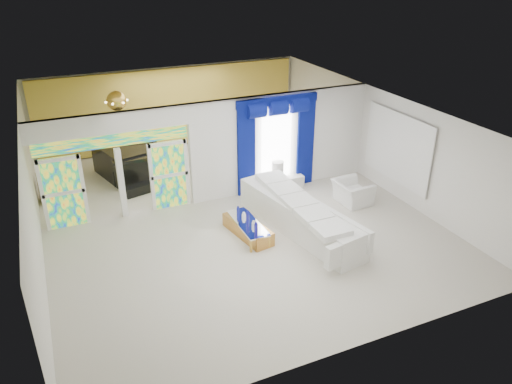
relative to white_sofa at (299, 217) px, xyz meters
name	(u,v)px	position (x,y,z in m)	size (l,w,h in m)	color
floor	(230,212)	(-1.31, 1.73, -0.41)	(12.00, 12.00, 0.00)	#B7AF9E
dividing_wall	(282,141)	(0.84, 2.73, 1.09)	(5.70, 0.18, 3.00)	white
dividing_header	(110,123)	(-4.16, 2.73, 2.32)	(4.30, 0.18, 0.55)	white
stained_panel_left	(64,193)	(-5.59, 2.73, 0.59)	(0.95, 0.04, 2.00)	#994C3F
stained_panel_right	(169,175)	(-2.74, 2.73, 0.59)	(0.95, 0.04, 2.00)	#994C3F
stained_transom	(113,141)	(-4.16, 2.73, 1.84)	(4.00, 0.05, 0.35)	#994C3F
window_pane	(276,145)	(0.59, 2.63, 1.04)	(1.00, 0.02, 2.30)	white
blue_drape_left	(246,151)	(-0.41, 2.60, 0.99)	(0.55, 0.10, 2.80)	#030F4A
blue_drape_right	(305,142)	(1.59, 2.60, 0.99)	(0.55, 0.10, 2.80)	#030F4A
blue_pelmet	(277,101)	(0.59, 2.60, 2.41)	(2.60, 0.12, 0.25)	#030F4A
wall_mirror	(398,148)	(3.63, 0.73, 1.14)	(0.04, 2.70, 1.90)	white
gold_curtains	(172,108)	(-1.31, 7.63, 1.09)	(9.70, 0.12, 2.90)	gold
white_sofa	(299,217)	(0.00, 0.00, 0.00)	(0.92, 4.28, 0.82)	white
coffee_table	(248,229)	(-1.35, 0.30, -0.22)	(0.55, 1.66, 0.37)	#B78039
console_table	(286,183)	(0.87, 2.46, -0.22)	(1.14, 0.36, 0.38)	silver
table_lamp	(278,170)	(0.57, 2.46, 0.26)	(0.36, 0.36, 0.58)	silver
armchair	(352,192)	(2.21, 0.79, -0.07)	(1.04, 0.91, 0.68)	white
grand_piano	(127,160)	(-3.46, 5.56, 0.10)	(1.55, 2.02, 1.02)	black
piano_bench	(138,189)	(-3.46, 3.96, -0.26)	(0.87, 0.34, 0.29)	black
tv_console	(51,187)	(-5.90, 4.58, 0.03)	(0.60, 0.54, 0.87)	tan
chandelier	(116,101)	(-3.61, 5.13, 2.24)	(0.60, 0.60, 0.60)	gold
decanters	(248,220)	(-1.34, 0.28, 0.06)	(0.21, 1.12, 0.30)	silver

